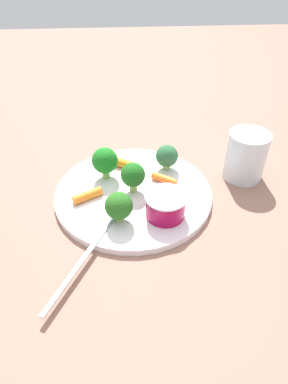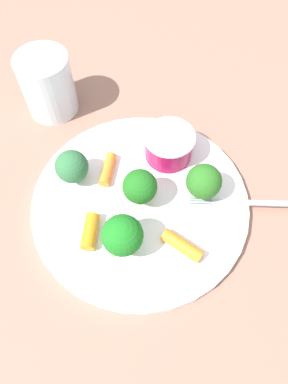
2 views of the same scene
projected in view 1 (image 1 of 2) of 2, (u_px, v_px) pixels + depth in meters
ground_plane at (134, 196)px, 0.57m from camera, size 2.40×2.40×0.00m
plate at (133, 193)px, 0.57m from camera, size 0.27×0.27×0.01m
sauce_cup at (165, 205)px, 0.51m from camera, size 0.07×0.07×0.04m
broccoli_floret_0 at (133, 176)px, 0.54m from camera, size 0.04×0.04×0.05m
broccoli_floret_1 at (105, 161)px, 0.58m from camera, size 0.05×0.05×0.06m
broccoli_floret_2 at (167, 156)px, 0.60m from camera, size 0.04×0.04×0.05m
broccoli_floret_3 at (119, 206)px, 0.49m from camera, size 0.04×0.04×0.05m
carrot_stick_0 at (87, 195)px, 0.55m from camera, size 0.04×0.05×0.02m
carrot_stick_1 at (123, 163)px, 0.62m from camera, size 0.04×0.04×0.02m
carrot_stick_2 at (164, 179)px, 0.58m from camera, size 0.04×0.05×0.01m
fork at (87, 255)px, 0.46m from camera, size 0.18×0.10×0.00m
drinking_glass at (246, 156)px, 0.59m from camera, size 0.07×0.07×0.09m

